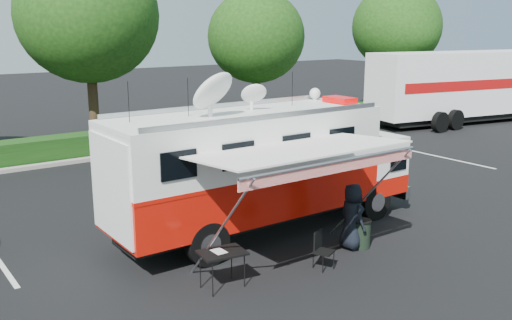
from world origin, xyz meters
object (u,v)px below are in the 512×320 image
(folding_table, at_px, (222,254))
(trash_bin, at_px, (361,234))
(command_truck, at_px, (265,166))
(semi_trailer, at_px, (472,85))

(folding_table, xyz_separation_m, trash_bin, (4.09, -0.13, -0.41))
(command_truck, xyz_separation_m, folding_table, (-2.81, -2.28, -1.05))
(command_truck, xyz_separation_m, trash_bin, (1.28, -2.41, -1.46))
(folding_table, height_order, semi_trailer, semi_trailer)
(semi_trailer, bearing_deg, folding_table, -156.97)
(trash_bin, bearing_deg, semi_trailer, 27.51)
(trash_bin, xyz_separation_m, semi_trailer, (19.55, 10.18, 1.78))
(command_truck, distance_m, semi_trailer, 22.23)
(command_truck, relative_size, trash_bin, 12.11)
(command_truck, height_order, folding_table, command_truck)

